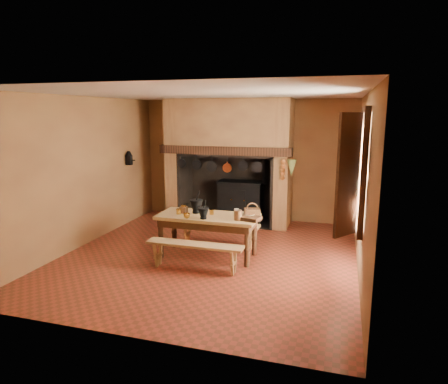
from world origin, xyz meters
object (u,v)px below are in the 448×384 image
(iron_range, at_px, (241,200))
(wicker_basket, at_px, (252,212))
(coffee_grinder, at_px, (184,209))
(work_table, at_px, (208,222))
(mixing_bowl, at_px, (248,215))
(bench_front, at_px, (195,250))

(iron_range, height_order, wicker_basket, iron_range)
(iron_range, height_order, coffee_grinder, iron_range)
(iron_range, relative_size, work_table, 0.92)
(work_table, height_order, coffee_grinder, coffee_grinder)
(mixing_bowl, relative_size, wicker_basket, 0.93)
(iron_range, xyz_separation_m, wicker_basket, (0.79, -2.41, 0.35))
(bench_front, xyz_separation_m, wicker_basket, (0.77, 0.74, 0.50))
(bench_front, height_order, wicker_basket, wicker_basket)
(bench_front, xyz_separation_m, coffee_grinder, (-0.45, 0.68, 0.48))
(iron_range, relative_size, bench_front, 1.01)
(mixing_bowl, distance_m, wicker_basket, 0.08)
(bench_front, xyz_separation_m, mixing_bowl, (0.70, 0.73, 0.45))
(coffee_grinder, height_order, mixing_bowl, coffee_grinder)
(coffee_grinder, bearing_deg, wicker_basket, 7.10)
(iron_range, distance_m, mixing_bowl, 2.54)
(coffee_grinder, distance_m, mixing_bowl, 1.16)
(coffee_grinder, xyz_separation_m, wicker_basket, (1.22, 0.06, 0.01))
(work_table, relative_size, coffee_grinder, 9.54)
(work_table, xyz_separation_m, mixing_bowl, (0.70, 0.06, 0.15))
(iron_range, bearing_deg, work_table, -89.36)
(coffee_grinder, xyz_separation_m, mixing_bowl, (1.16, 0.05, -0.03))
(bench_front, bearing_deg, mixing_bowl, 45.97)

